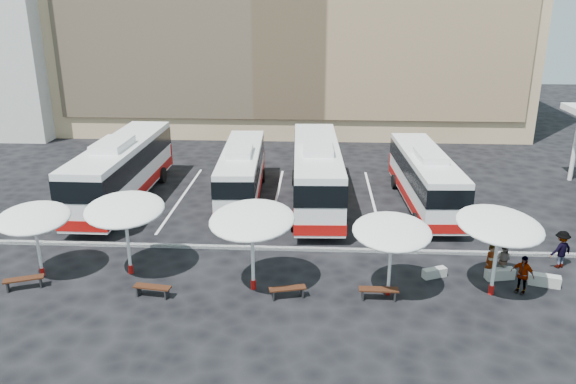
# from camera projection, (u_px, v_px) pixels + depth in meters

# --- Properties ---
(ground) EXTENTS (120.00, 120.00, 0.00)m
(ground) POSITION_uv_depth(u_px,v_px,m) (264.00, 254.00, 27.60)
(ground) COLOR black
(ground) RESTS_ON ground
(curb_divider) EXTENTS (34.00, 0.25, 0.15)m
(curb_divider) POSITION_uv_depth(u_px,v_px,m) (265.00, 248.00, 28.05)
(curb_divider) COLOR black
(curb_divider) RESTS_ON ground
(bay_lines) EXTENTS (24.15, 12.00, 0.01)m
(bay_lines) POSITION_uv_depth(u_px,v_px,m) (276.00, 199.00, 35.15)
(bay_lines) COLOR white
(bay_lines) RESTS_ON ground
(bus_0) EXTENTS (3.10, 12.90, 4.09)m
(bus_0) POSITION_uv_depth(u_px,v_px,m) (122.00, 168.00, 34.19)
(bus_0) COLOR white
(bus_0) RESTS_ON ground
(bus_1) EXTENTS (2.92, 10.96, 3.45)m
(bus_1) POSITION_uv_depth(u_px,v_px,m) (242.00, 171.00, 34.83)
(bus_1) COLOR white
(bus_1) RESTS_ON ground
(bus_2) EXTENTS (3.32, 12.81, 4.04)m
(bus_2) POSITION_uv_depth(u_px,v_px,m) (316.00, 171.00, 33.66)
(bus_2) COLOR white
(bus_2) RESTS_ON ground
(bus_3) EXTENTS (2.99, 11.34, 3.57)m
(bus_3) POSITION_uv_depth(u_px,v_px,m) (425.00, 177.00, 33.45)
(bus_3) COLOR white
(bus_3) RESTS_ON ground
(sunshade_0) EXTENTS (3.94, 3.97, 3.28)m
(sunshade_0) POSITION_uv_depth(u_px,v_px,m) (34.00, 218.00, 24.53)
(sunshade_0) COLOR white
(sunshade_0) RESTS_ON ground
(sunshade_1) EXTENTS (3.89, 3.93, 3.66)m
(sunshade_1) POSITION_uv_depth(u_px,v_px,m) (125.00, 210.00, 24.63)
(sunshade_1) COLOR white
(sunshade_1) RESTS_ON ground
(sunshade_2) EXTENTS (4.31, 4.35, 3.76)m
(sunshade_2) POSITION_uv_depth(u_px,v_px,m) (252.00, 220.00, 23.23)
(sunshade_2) COLOR white
(sunshade_2) RESTS_ON ground
(sunshade_3) EXTENTS (3.34, 3.38, 3.40)m
(sunshade_3) POSITION_uv_depth(u_px,v_px,m) (392.00, 232.00, 22.86)
(sunshade_3) COLOR white
(sunshade_3) RESTS_ON ground
(sunshade_4) EXTENTS (4.70, 4.72, 3.69)m
(sunshade_4) POSITION_uv_depth(u_px,v_px,m) (500.00, 226.00, 22.82)
(sunshade_4) COLOR white
(sunshade_4) RESTS_ON ground
(wood_bench_0) EXTENTS (1.68, 1.01, 0.50)m
(wood_bench_0) POSITION_uv_depth(u_px,v_px,m) (24.00, 281.00, 24.16)
(wood_bench_0) COLOR black
(wood_bench_0) RESTS_ON ground
(wood_bench_1) EXTENTS (1.63, 0.65, 0.49)m
(wood_bench_1) POSITION_uv_depth(u_px,v_px,m) (152.00, 289.00, 23.52)
(wood_bench_1) COLOR black
(wood_bench_1) RESTS_ON ground
(wood_bench_2) EXTENTS (1.61, 0.78, 0.48)m
(wood_bench_2) POSITION_uv_depth(u_px,v_px,m) (288.00, 290.00, 23.42)
(wood_bench_2) COLOR black
(wood_bench_2) RESTS_ON ground
(wood_bench_3) EXTENTS (1.64, 0.45, 0.50)m
(wood_bench_3) POSITION_uv_depth(u_px,v_px,m) (379.00, 291.00, 23.28)
(wood_bench_3) COLOR black
(wood_bench_3) RESTS_ON ground
(conc_bench_0) EXTENTS (1.16, 0.78, 0.42)m
(conc_bench_0) POSITION_uv_depth(u_px,v_px,m) (434.00, 273.00, 25.23)
(conc_bench_0) COLOR #979791
(conc_bench_0) RESTS_ON ground
(conc_bench_1) EXTENTS (1.34, 0.67, 0.48)m
(conc_bench_1) POSITION_uv_depth(u_px,v_px,m) (500.00, 274.00, 25.06)
(conc_bench_1) COLOR #979791
(conc_bench_1) RESTS_ON ground
(conc_bench_2) EXTENTS (1.38, 0.80, 0.49)m
(conc_bench_2) POSITION_uv_depth(u_px,v_px,m) (544.00, 280.00, 24.48)
(conc_bench_2) COLOR #979791
(conc_bench_2) RESTS_ON ground
(passenger_0) EXTENTS (0.65, 0.52, 1.57)m
(passenger_0) POSITION_uv_depth(u_px,v_px,m) (491.00, 261.00, 25.02)
(passenger_0) COLOR black
(passenger_0) RESTS_ON ground
(passenger_1) EXTENTS (0.95, 0.92, 1.54)m
(passenger_1) POSITION_uv_depth(u_px,v_px,m) (504.00, 260.00, 25.22)
(passenger_1) COLOR black
(passenger_1) RESTS_ON ground
(passenger_2) EXTENTS (1.04, 0.99, 1.73)m
(passenger_2) POSITION_uv_depth(u_px,v_px,m) (522.00, 274.00, 23.67)
(passenger_2) COLOR black
(passenger_2) RESTS_ON ground
(passenger_3) EXTENTS (1.34, 1.10, 1.81)m
(passenger_3) POSITION_uv_depth(u_px,v_px,m) (561.00, 249.00, 25.94)
(passenger_3) COLOR black
(passenger_3) RESTS_ON ground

